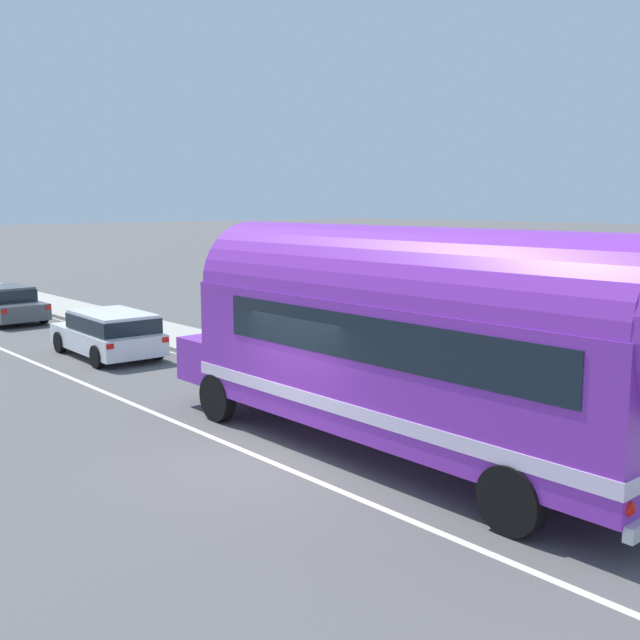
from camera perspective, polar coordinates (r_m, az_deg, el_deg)
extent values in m
plane|color=#565454|center=(13.65, -3.98, -10.52)|extent=(300.00, 300.00, 0.00)
cube|color=silver|center=(24.03, -21.56, -2.63)|extent=(0.14, 80.00, 0.01)
cube|color=silver|center=(25.49, -13.60, -1.62)|extent=(0.12, 80.00, 0.01)
cube|color=#ADA89E|center=(24.37, -8.83, -1.78)|extent=(2.49, 90.00, 0.15)
cube|color=purple|center=(13.28, 6.55, -3.26)|extent=(2.55, 9.28, 2.30)
cylinder|color=purple|center=(13.09, 6.64, 1.67)|extent=(2.49, 9.18, 2.45)
cube|color=purple|center=(17.35, -6.43, -2.67)|extent=(2.27, 1.31, 0.95)
cube|color=silver|center=(13.43, 6.50, -5.98)|extent=(2.59, 9.32, 0.24)
cube|color=black|center=(12.97, 7.57, -0.87)|extent=(2.57, 7.48, 0.76)
sphere|color=red|center=(10.17, 22.14, -12.99)|extent=(0.20, 0.20, 0.20)
cube|color=black|center=(16.65, -5.34, 1.48)|extent=(2.14, 0.11, 0.96)
cube|color=silver|center=(17.94, -7.67, -2.72)|extent=(0.90, 0.10, 0.56)
cylinder|color=black|center=(16.00, -7.73, -5.80)|extent=(0.26, 1.00, 1.00)
cylinder|color=black|center=(17.34, -1.22, -4.57)|extent=(0.26, 1.00, 1.00)
cylinder|color=black|center=(10.94, 14.17, -12.99)|extent=(0.26, 1.00, 1.00)
cylinder|color=black|center=(12.83, 20.29, -9.99)|extent=(0.26, 1.00, 1.00)
cube|color=white|center=(23.34, -15.74, -1.37)|extent=(2.05, 4.31, 0.60)
cube|color=white|center=(22.81, -15.33, -0.12)|extent=(1.79, 2.85, 0.55)
cube|color=black|center=(22.82, -15.33, -0.19)|extent=(1.86, 2.89, 0.43)
cube|color=red|center=(21.06, -15.53, -1.94)|extent=(0.20, 0.05, 0.14)
cube|color=red|center=(21.75, -11.55, -1.46)|extent=(0.20, 0.05, 0.14)
cylinder|color=black|center=(24.35, -18.99, -1.58)|extent=(0.23, 0.65, 0.64)
cylinder|color=black|center=(25.01, -15.11, -1.14)|extent=(0.23, 0.65, 0.64)
cylinder|color=black|center=(21.75, -16.43, -2.67)|extent=(0.23, 0.65, 0.64)
cylinder|color=black|center=(22.48, -12.18, -2.14)|extent=(0.23, 0.65, 0.64)
cube|color=#474C51|center=(31.45, -22.71, 0.84)|extent=(1.98, 4.51, 0.60)
cube|color=#474C51|center=(31.27, -22.69, 1.86)|extent=(1.71, 2.15, 0.55)
cube|color=black|center=(31.27, -22.69, 1.80)|extent=(1.77, 2.19, 0.43)
cube|color=red|center=(29.07, -22.68, 0.60)|extent=(0.20, 0.05, 0.14)
cube|color=red|center=(29.65, -19.77, 0.91)|extent=(0.20, 0.05, 0.14)
cylinder|color=black|center=(33.20, -22.18, 0.91)|extent=(0.22, 0.65, 0.64)
cylinder|color=black|center=(30.38, -20.13, 0.34)|extent=(0.22, 0.65, 0.64)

